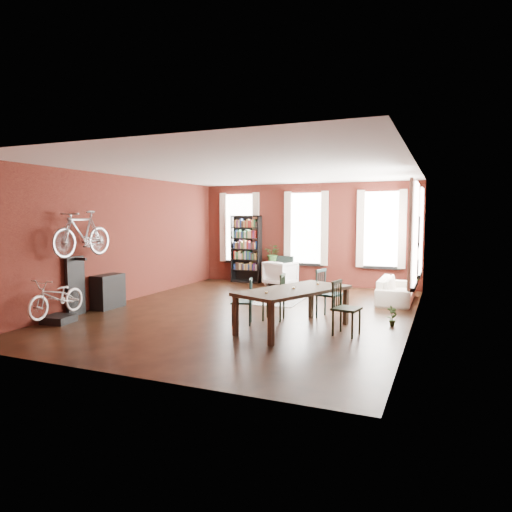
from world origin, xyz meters
The scene contains 19 objects.
room centered at (0.25, 0.62, 2.14)m, with size 9.00×9.04×3.22m.
dining_table centered at (1.43, -1.20, 0.40)m, with size 1.06×2.34×0.80m, color #453829.
dining_chair_a centered at (0.32, -1.15, 0.46)m, with size 0.42×0.42×0.92m, color #1C3E3A.
dining_chair_b centered at (0.78, -0.55, 0.49)m, with size 0.45×0.45×0.97m, color black.
dining_chair_c centered at (2.44, -1.19, 0.50)m, with size 0.46×0.46×0.99m, color #1E2E1B.
dining_chair_d centered at (1.81, 0.09, 0.52)m, with size 0.48×0.48×1.03m, color #173232.
bookshelf centered at (-2.00, 4.30, 1.10)m, with size 1.00×0.32×2.20m, color black.
white_armchair centered at (-0.69, 4.01, 0.43)m, with size 0.83×0.78×0.85m, color white.
cream_sofa centered at (2.95, 2.60, 0.41)m, with size 2.08×0.61×0.81m, color beige.
striped_rug centered at (0.14, 1.64, 0.01)m, with size 1.12×1.80×0.01m, color black.
bike_trainer centered at (-3.18, -2.51, 0.08)m, with size 0.53×0.53×0.15m, color black.
bike_wall_rack centered at (-3.40, -1.80, 0.65)m, with size 0.16×0.60×1.30m, color black.
console_table centered at (-3.28, -0.90, 0.40)m, with size 0.40×0.80×0.80m, color black.
plant_stand centered at (-1.03, 4.30, 0.34)m, with size 0.34×0.34×0.68m, color black.
plant_by_sofa centered at (3.28, 3.52, 0.14)m, with size 0.36×0.64×0.29m, color #2C4F1F.
plant_small centered at (3.14, -0.16, 0.07)m, with size 0.21×0.41×0.15m, color #294F1F.
bicycle_floor centered at (-3.17, -2.54, 0.90)m, with size 0.52×0.78×1.49m, color silver.
bicycle_hung centered at (-3.15, -1.80, 2.13)m, with size 0.47×1.00×1.66m, color #A5A8AD.
plant_on_stand centered at (-1.05, 4.32, 0.91)m, with size 0.53×0.59×0.46m, color #2E5923.
Camera 1 is at (4.09, -9.40, 2.18)m, focal length 32.00 mm.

